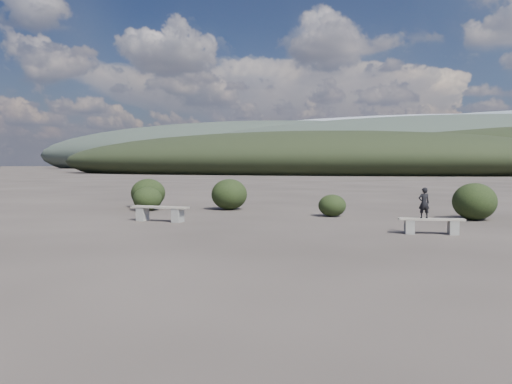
% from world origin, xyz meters
% --- Properties ---
extents(ground, '(1200.00, 1200.00, 0.00)m').
position_xyz_m(ground, '(0.00, 0.00, 0.00)').
color(ground, '#332C27').
rests_on(ground, ground).
extents(bench_left, '(1.97, 0.42, 0.49)m').
position_xyz_m(bench_left, '(-3.56, 4.85, 0.30)').
color(bench_left, slate).
rests_on(bench_left, ground).
extents(bench_right, '(1.72, 0.71, 0.42)m').
position_xyz_m(bench_right, '(4.76, 4.79, 0.25)').
color(bench_right, slate).
rests_on(bench_right, ground).
extents(seated_person, '(0.35, 0.30, 0.82)m').
position_xyz_m(seated_person, '(4.57, 4.75, 0.83)').
color(seated_person, black).
rests_on(seated_person, bench_right).
extents(shrub_a, '(1.16, 1.16, 0.95)m').
position_xyz_m(shrub_a, '(-6.08, 8.03, 0.47)').
color(shrub_a, black).
rests_on(shrub_a, ground).
extents(shrub_b, '(1.47, 1.47, 1.26)m').
position_xyz_m(shrub_b, '(-3.18, 9.58, 0.63)').
color(shrub_b, black).
rests_on(shrub_b, ground).
extents(shrub_c, '(0.98, 0.98, 0.79)m').
position_xyz_m(shrub_c, '(1.35, 8.36, 0.39)').
color(shrub_c, black).
rests_on(shrub_c, ground).
extents(shrub_d, '(1.41, 1.41, 1.24)m').
position_xyz_m(shrub_d, '(6.03, 8.89, 0.62)').
color(shrub_d, black).
rests_on(shrub_d, ground).
extents(shrub_e, '(1.13, 1.13, 0.94)m').
position_xyz_m(shrub_e, '(6.12, 9.43, 0.47)').
color(shrub_e, black).
rests_on(shrub_e, ground).
extents(shrub_f, '(1.47, 1.47, 1.24)m').
position_xyz_m(shrub_f, '(-6.90, 9.34, 0.62)').
color(shrub_f, black).
rests_on(shrub_f, ground).
extents(mountain_ridges, '(500.00, 400.00, 56.00)m').
position_xyz_m(mountain_ridges, '(-7.48, 339.06, 10.84)').
color(mountain_ridges, black).
rests_on(mountain_ridges, ground).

